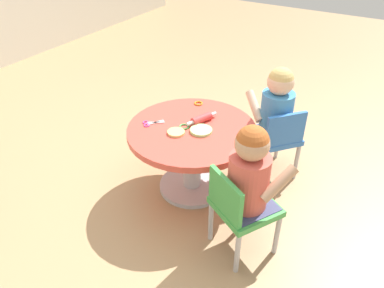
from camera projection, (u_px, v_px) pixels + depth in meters
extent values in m
plane|color=tan|center=(192.00, 187.00, 2.58)|extent=(10.00, 10.00, 0.00)
cylinder|color=silver|center=(192.00, 185.00, 2.57)|extent=(0.44, 0.44, 0.03)
cylinder|color=silver|center=(192.00, 162.00, 2.46)|extent=(0.12, 0.12, 0.43)
cylinder|color=#D84C3F|center=(192.00, 131.00, 2.32)|extent=(0.80, 0.80, 0.04)
cylinder|color=#B7B7BC|center=(277.00, 234.00, 2.03)|extent=(0.03, 0.03, 0.28)
cylinder|color=#B7B7BC|center=(248.00, 205.00, 2.22)|extent=(0.03, 0.03, 0.28)
cylinder|color=#B7B7BC|center=(237.00, 253.00, 1.93)|extent=(0.03, 0.03, 0.28)
cylinder|color=#B7B7BC|center=(211.00, 221.00, 2.12)|extent=(0.03, 0.03, 0.28)
cube|color=green|center=(246.00, 206.00, 1.99)|extent=(0.41, 0.41, 0.04)
cube|color=green|center=(225.00, 197.00, 1.86)|extent=(0.16, 0.25, 0.22)
cube|color=#3F4772|center=(246.00, 206.00, 1.99)|extent=(0.37, 0.37, 0.04)
cylinder|color=#D8594C|center=(248.00, 181.00, 1.89)|extent=(0.21, 0.21, 0.30)
sphere|color=tan|center=(252.00, 144.00, 1.77)|extent=(0.17, 0.17, 0.17)
sphere|color=#B25926|center=(252.00, 142.00, 1.76)|extent=(0.16, 0.16, 0.16)
cylinder|color=tan|center=(279.00, 184.00, 1.84)|extent=(0.21, 0.15, 0.17)
cylinder|color=tan|center=(252.00, 160.00, 2.00)|extent=(0.21, 0.15, 0.17)
cylinder|color=#B7B7BC|center=(278.00, 142.00, 2.79)|extent=(0.03, 0.03, 0.28)
cylinder|color=#B7B7BC|center=(246.00, 148.00, 2.72)|extent=(0.03, 0.03, 0.28)
cylinder|color=#B7B7BC|center=(296.00, 162.00, 2.58)|extent=(0.03, 0.03, 0.28)
cylinder|color=#B7B7BC|center=(262.00, 169.00, 2.51)|extent=(0.03, 0.03, 0.28)
cube|color=blue|center=(273.00, 136.00, 2.56)|extent=(0.42, 0.42, 0.04)
cube|color=blue|center=(286.00, 130.00, 2.38)|extent=(0.22, 0.19, 0.22)
cube|color=#3F4772|center=(273.00, 136.00, 2.56)|extent=(0.38, 0.38, 0.04)
cylinder|color=#3F8CCC|center=(276.00, 114.00, 2.47)|extent=(0.21, 0.21, 0.30)
sphere|color=beige|center=(281.00, 82.00, 2.34)|extent=(0.17, 0.17, 0.17)
sphere|color=tan|center=(281.00, 80.00, 2.33)|extent=(0.16, 0.16, 0.16)
cylinder|color=beige|center=(284.00, 101.00, 2.56)|extent=(0.18, 0.20, 0.17)
cylinder|color=beige|center=(255.00, 106.00, 2.50)|extent=(0.18, 0.20, 0.17)
cylinder|color=#D83F3F|center=(202.00, 119.00, 2.36)|extent=(0.15, 0.10, 0.05)
cylinder|color=white|center=(190.00, 123.00, 2.31)|extent=(0.05, 0.04, 0.02)
cylinder|color=white|center=(213.00, 114.00, 2.41)|extent=(0.05, 0.04, 0.02)
cube|color=silver|center=(156.00, 123.00, 2.36)|extent=(0.10, 0.07, 0.01)
cube|color=silver|center=(156.00, 123.00, 2.36)|extent=(0.07, 0.10, 0.01)
torus|color=#D83F99|center=(147.00, 125.00, 2.34)|extent=(0.05, 0.05, 0.01)
torus|color=#D83F99|center=(146.00, 122.00, 2.36)|extent=(0.05, 0.05, 0.01)
cylinder|color=#B2E58C|center=(201.00, 130.00, 2.27)|extent=(0.13, 0.13, 0.02)
cylinder|color=#F2CC72|center=(176.00, 132.00, 2.26)|extent=(0.10, 0.10, 0.01)
torus|color=orange|center=(198.00, 103.00, 2.57)|extent=(0.06, 0.06, 0.01)
torus|color=#4CB259|center=(184.00, 127.00, 2.32)|extent=(0.06, 0.06, 0.01)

